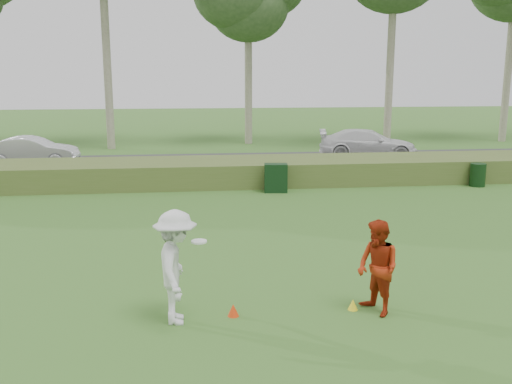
{
  "coord_description": "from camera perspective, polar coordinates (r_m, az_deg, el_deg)",
  "views": [
    {
      "loc": [
        -1.67,
        -9.93,
        4.25
      ],
      "look_at": [
        0.0,
        4.0,
        1.3
      ],
      "focal_mm": 40.0,
      "sensor_mm": 36.0,
      "label": 1
    }
  ],
  "objects": [
    {
      "name": "reed_strip",
      "position": [
        22.32,
        -2.44,
        2.06
      ],
      "size": [
        80.0,
        3.0,
        0.9
      ],
      "primitive_type": "cube",
      "color": "#445B24",
      "rests_on": "ground"
    },
    {
      "name": "ground",
      "position": [
        10.93,
        2.54,
        -11.02
      ],
      "size": [
        120.0,
        120.0,
        0.0
      ],
      "primitive_type": "plane",
      "color": "#2E5E1F",
      "rests_on": "ground"
    },
    {
      "name": "player_red",
      "position": [
        10.4,
        12.08,
        -7.43
      ],
      "size": [
        0.9,
        1.01,
        1.71
      ],
      "primitive_type": "imported",
      "rotation": [
        0.0,
        0.0,
        -1.22
      ],
      "color": "#A0270D",
      "rests_on": "ground"
    },
    {
      "name": "park_road",
      "position": [
        27.31,
        -3.25,
        2.96
      ],
      "size": [
        80.0,
        6.0,
        0.06
      ],
      "primitive_type": "cube",
      "color": "#2D2D2D",
      "rests_on": "ground"
    },
    {
      "name": "utility_cabinet",
      "position": [
        20.59,
        2.0,
        1.42
      ],
      "size": [
        0.88,
        0.61,
        1.03
      ],
      "primitive_type": "cube",
      "rotation": [
        0.0,
        0.0,
        -0.12
      ],
      "color": "black",
      "rests_on": "ground"
    },
    {
      "name": "cone_yellow",
      "position": [
        10.74,
        9.66,
        -11.03
      ],
      "size": [
        0.18,
        0.18,
        0.2
      ],
      "primitive_type": "cone",
      "color": "yellow",
      "rests_on": "ground"
    },
    {
      "name": "cone_orange",
      "position": [
        10.34,
        -2.29,
        -11.72
      ],
      "size": [
        0.2,
        0.2,
        0.22
      ],
      "primitive_type": "cone",
      "color": "red",
      "rests_on": "ground"
    },
    {
      "name": "car_right",
      "position": [
        29.18,
        11.11,
        4.78
      ],
      "size": [
        5.14,
        2.94,
        1.4
      ],
      "primitive_type": "imported",
      "rotation": [
        0.0,
        0.0,
        1.36
      ],
      "color": "silver",
      "rests_on": "park_road"
    },
    {
      "name": "player_white",
      "position": [
        9.9,
        -8.0,
        -7.45
      ],
      "size": [
        0.91,
        1.29,
        1.99
      ],
      "rotation": [
        0.0,
        0.0,
        1.57
      ],
      "color": "silver",
      "rests_on": "ground"
    },
    {
      "name": "trash_bin",
      "position": [
        23.24,
        21.29,
        1.61
      ],
      "size": [
        0.67,
        0.67,
        0.87
      ],
      "primitive_type": "cylinder",
      "rotation": [
        0.0,
        0.0,
        -0.16
      ],
      "color": "black",
      "rests_on": "ground"
    },
    {
      "name": "car_mid",
      "position": [
        27.95,
        -21.47,
        3.81
      ],
      "size": [
        4.08,
        1.5,
        1.34
      ],
      "primitive_type": "imported",
      "rotation": [
        0.0,
        0.0,
        1.55
      ],
      "color": "silver",
      "rests_on": "park_road"
    }
  ]
}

